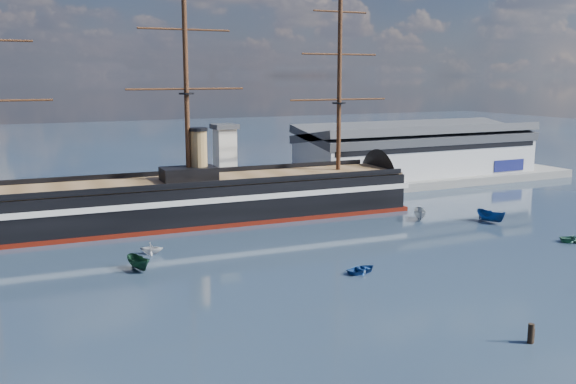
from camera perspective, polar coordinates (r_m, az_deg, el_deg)
name	(u,v)px	position (r m, az deg, el deg)	size (l,w,h in m)	color
ground	(277,240)	(106.97, -0.95, -4.30)	(600.00, 600.00, 0.00)	#202D41
quay	(251,198)	(143.10, -3.32, -0.58)	(180.00, 18.00, 2.00)	slate
warehouse	(417,150)	(169.03, 11.37, 3.65)	(63.00, 21.00, 11.60)	#B7BABC
quay_tower	(225,158)	(136.31, -5.61, 3.00)	(5.00, 5.00, 15.00)	silver
warship	(170,202)	(120.31, -10.45, -0.86)	(113.20, 19.95, 53.94)	black
motorboat_a	(139,270)	(93.22, -13.10, -6.78)	(6.34, 2.33, 2.54)	#133422
motorboat_b	(362,272)	(90.40, 6.62, -7.12)	(2.94, 1.18, 1.37)	navy
motorboat_c	(420,220)	(124.42, 11.64, -2.43)	(6.55, 2.40, 2.62)	gray
motorboat_d	(152,254)	(101.10, -12.02, -5.40)	(5.59, 2.42, 2.05)	silver
motorboat_f	(491,222)	(125.70, 17.57, -2.57)	(7.14, 2.62, 2.86)	navy
piling_near_mid	(530,343)	(71.75, 20.73, -12.46)	(0.64, 0.64, 2.79)	black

